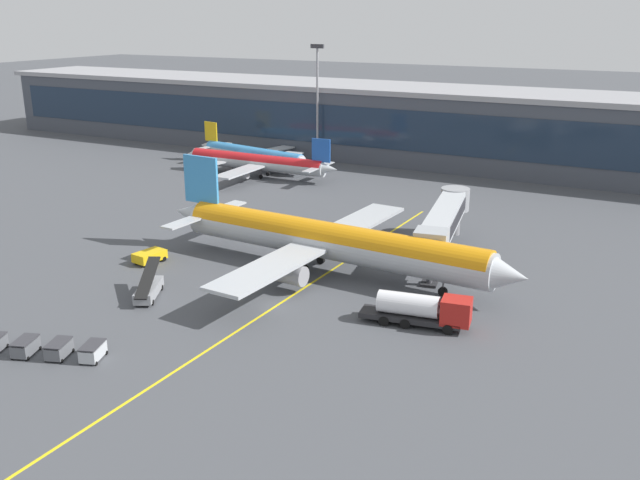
# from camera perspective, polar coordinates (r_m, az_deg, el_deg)

# --- Properties ---
(ground_plane) EXTENTS (700.00, 700.00, 0.00)m
(ground_plane) POSITION_cam_1_polar(r_m,az_deg,el_deg) (73.96, -3.71, -5.33)
(ground_plane) COLOR #47494F
(apron_lead_in_line) EXTENTS (1.88, 79.99, 0.01)m
(apron_lead_in_line) POSITION_cam_1_polar(r_m,az_deg,el_deg) (75.40, -2.74, -4.84)
(apron_lead_in_line) COLOR yellow
(apron_lead_in_line) RESTS_ON ground_plane
(terminal_building) EXTENTS (212.63, 21.55, 14.95)m
(terminal_building) POSITION_cam_1_polar(r_m,az_deg,el_deg) (148.03, 7.73, 9.37)
(terminal_building) COLOR #424751
(terminal_building) RESTS_ON ground_plane
(main_airliner) EXTENTS (47.24, 37.51, 11.93)m
(main_airliner) POSITION_cam_1_polar(r_m,az_deg,el_deg) (82.00, 0.65, -0.03)
(main_airliner) COLOR #B2B7BC
(main_airliner) RESTS_ON ground_plane
(jet_bridge) EXTENTS (7.55, 23.60, 6.56)m
(jet_bridge) POSITION_cam_1_polar(r_m,az_deg,el_deg) (88.59, 10.14, 1.74)
(jet_bridge) COLOR #B2B7BC
(jet_bridge) RESTS_ON ground_plane
(fuel_tanker) EXTENTS (11.06, 4.22, 3.25)m
(fuel_tanker) POSITION_cam_1_polar(r_m,az_deg,el_deg) (69.25, 8.36, -5.60)
(fuel_tanker) COLOR #232326
(fuel_tanker) RESTS_ON ground_plane
(belt_loader) EXTENTS (4.43, 6.74, 3.49)m
(belt_loader) POSITION_cam_1_polar(r_m,az_deg,el_deg) (77.68, -13.77, -3.88)
(belt_loader) COLOR gray
(belt_loader) RESTS_ON ground_plane
(pushback_tug) EXTENTS (2.86, 4.11, 1.40)m
(pushback_tug) POSITION_cam_1_polar(r_m,az_deg,el_deg) (88.41, -13.73, -1.28)
(pushback_tug) COLOR yellow
(pushback_tug) RESTS_ON ground_plane
(baggage_cart_1) EXTENTS (2.35, 3.01, 1.48)m
(baggage_cart_1) POSITION_cam_1_polar(r_m,az_deg,el_deg) (68.70, -22.85, -7.99)
(baggage_cart_1) COLOR #595B60
(baggage_cart_1) RESTS_ON ground_plane
(baggage_cart_2) EXTENTS (2.35, 3.01, 1.48)m
(baggage_cart_2) POSITION_cam_1_polar(r_m,az_deg,el_deg) (67.16, -20.48, -8.30)
(baggage_cart_2) COLOR #595B60
(baggage_cart_2) RESTS_ON ground_plane
(baggage_cart_3) EXTENTS (2.35, 3.01, 1.48)m
(baggage_cart_3) POSITION_cam_1_polar(r_m,az_deg,el_deg) (65.73, -18.00, -8.61)
(baggage_cart_3) COLOR #B2B7BC
(baggage_cart_3) RESTS_ON ground_plane
(commuter_jet_far) EXTENTS (29.83, 23.83, 7.95)m
(commuter_jet_far) POSITION_cam_1_polar(r_m,az_deg,el_deg) (140.00, -5.50, 6.98)
(commuter_jet_far) COLOR #B2B7BC
(commuter_jet_far) RESTS_ON ground_plane
(commuter_jet_near) EXTENTS (33.40, 26.54, 8.18)m
(commuter_jet_near) POSITION_cam_1_polar(r_m,az_deg,el_deg) (132.03, -5.13, 6.34)
(commuter_jet_near) COLOR #B2B7BC
(commuter_jet_near) RESTS_ON ground_plane
(apron_light_mast_0) EXTENTS (2.80, 0.50, 23.45)m
(apron_light_mast_0) POSITION_cam_1_polar(r_m,az_deg,el_deg) (143.14, -0.22, 11.75)
(apron_light_mast_0) COLOR gray
(apron_light_mast_0) RESTS_ON ground_plane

